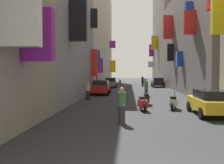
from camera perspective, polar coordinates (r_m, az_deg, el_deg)
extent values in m
plane|color=#2D2D30|center=(34.30, 5.02, -1.75)|extent=(140.00, 140.00, 0.00)
cube|color=purple|center=(10.67, -15.96, 9.85)|extent=(1.26, 0.53, 2.03)
cube|color=white|center=(9.23, -19.44, 14.51)|extent=(1.30, 0.49, 2.35)
cube|color=gray|center=(24.54, -13.89, 14.68)|extent=(6.00, 16.05, 15.40)
cube|color=black|center=(18.94, -7.40, 13.18)|extent=(1.24, 0.52, 2.89)
cube|color=black|center=(29.69, -3.90, 13.69)|extent=(0.73, 0.53, 2.07)
cube|color=red|center=(28.98, -3.92, 4.19)|extent=(0.72, 0.40, 2.99)
cube|color=blue|center=(30.20, -3.45, 4.98)|extent=(0.90, 0.44, 2.03)
cube|color=#BCB29E|center=(48.61, -4.98, 10.70)|extent=(6.00, 33.31, 19.08)
cube|color=purple|center=(34.43, -2.66, 3.61)|extent=(0.79, 0.61, 1.90)
cube|color=purple|center=(57.44, 0.10, 8.20)|extent=(1.30, 0.38, 1.56)
cube|color=yellow|center=(58.49, 0.16, 3.44)|extent=(1.26, 0.45, 2.62)
cube|color=yellow|center=(15.85, 23.34, 14.72)|extent=(1.36, 0.46, 2.88)
cube|color=slate|center=(32.71, 19.51, 8.69)|extent=(6.00, 24.93, 12.26)
cube|color=red|center=(24.58, 16.53, 12.36)|extent=(0.98, 0.57, 2.07)
cube|color=red|center=(36.26, 12.08, 11.59)|extent=(1.26, 0.65, 3.09)
cube|color=black|center=(34.95, 12.63, 6.31)|extent=(0.82, 0.35, 2.24)
cube|color=blue|center=(29.56, 14.46, 4.90)|extent=(0.61, 0.62, 1.65)
cube|color=blue|center=(25.85, 16.35, 14.06)|extent=(0.66, 0.63, 2.19)
cube|color=slate|center=(55.18, 13.00, 9.84)|extent=(6.00, 20.47, 19.47)
cube|color=white|center=(63.80, 8.38, 3.86)|extent=(1.12, 0.44, 1.42)
cube|color=green|center=(62.53, 8.62, 7.27)|extent=(0.90, 0.49, 1.88)
cube|color=yellow|center=(54.09, 9.24, 8.51)|extent=(1.23, 0.48, 2.68)
cube|color=purple|center=(62.38, 8.56, 6.79)|extent=(1.03, 0.62, 2.70)
cube|color=#B21E1E|center=(27.55, -2.46, -1.39)|extent=(1.72, 4.11, 0.68)
cube|color=black|center=(27.72, -2.41, -0.15)|extent=(1.52, 2.30, 0.50)
cylinder|color=black|center=(26.15, -0.89, -2.33)|extent=(0.18, 0.60, 0.60)
cylinder|color=black|center=(26.34, -4.63, -2.31)|extent=(0.18, 0.60, 0.60)
cylinder|color=black|center=(28.85, -0.47, -1.90)|extent=(0.18, 0.60, 0.60)
cylinder|color=black|center=(29.02, -3.87, -1.88)|extent=(0.18, 0.60, 0.60)
cube|color=gold|center=(15.42, 20.86, -4.52)|extent=(1.81, 4.02, 0.63)
cube|color=black|center=(15.17, 21.12, -2.54)|extent=(1.59, 2.25, 0.48)
cylinder|color=black|center=(16.49, 16.46, -5.12)|extent=(0.18, 0.60, 0.60)
cylinder|color=black|center=(16.98, 22.44, -4.99)|extent=(0.18, 0.60, 0.60)
cylinder|color=black|center=(13.95, 18.90, -6.49)|extent=(0.18, 0.60, 0.60)
cube|color=black|center=(41.31, 9.96, -0.24)|extent=(1.67, 4.04, 0.64)
cube|color=black|center=(41.09, 10.00, 0.56)|extent=(1.47, 2.26, 0.53)
cylinder|color=black|center=(42.57, 8.64, -0.59)|extent=(0.18, 0.60, 0.60)
cylinder|color=black|center=(42.75, 10.88, -0.59)|extent=(0.18, 0.60, 0.60)
cylinder|color=black|center=(39.91, 8.98, -0.78)|extent=(0.18, 0.60, 0.60)
cylinder|color=black|center=(40.10, 11.36, -0.78)|extent=(0.18, 0.60, 0.60)
cube|color=slate|center=(39.89, -0.29, -0.33)|extent=(1.66, 3.92, 0.58)
cube|color=black|center=(40.06, -0.28, 0.51)|extent=(1.46, 2.20, 0.59)
cylinder|color=black|center=(38.56, 0.81, -0.86)|extent=(0.18, 0.60, 0.60)
cylinder|color=black|center=(38.68, -1.65, -0.85)|extent=(0.18, 0.60, 0.60)
cylinder|color=black|center=(41.14, 0.98, -0.66)|extent=(0.18, 0.60, 0.60)
cylinder|color=black|center=(41.25, -1.32, -0.65)|extent=(0.18, 0.60, 0.60)
cube|color=#287F3D|center=(54.38, 7.32, 0.20)|extent=(0.74, 1.27, 0.45)
cube|color=black|center=(54.16, 7.39, 0.52)|extent=(0.45, 0.62, 0.16)
cylinder|color=#4C4C51|center=(54.94, 7.12, 0.56)|extent=(0.13, 0.28, 0.68)
cylinder|color=black|center=(55.10, 7.07, 0.00)|extent=(0.22, 0.49, 0.48)
cylinder|color=black|center=(53.68, 7.57, -0.07)|extent=(0.22, 0.49, 0.48)
cube|color=silver|center=(17.01, 13.31, -4.31)|extent=(0.74, 1.15, 0.45)
cube|color=black|center=(16.78, 13.23, -3.35)|extent=(0.47, 0.63, 0.16)
cylinder|color=#4C4C51|center=(17.50, 13.56, -3.06)|extent=(0.14, 0.28, 0.68)
cylinder|color=black|center=(17.69, 13.60, -4.79)|extent=(0.24, 0.49, 0.48)
cylinder|color=black|center=(16.38, 12.99, -5.35)|extent=(0.24, 0.49, 0.48)
cube|color=#ADADB2|center=(49.15, 1.76, 0.00)|extent=(0.45, 1.06, 0.45)
cube|color=black|center=(48.94, 1.76, 0.35)|extent=(0.33, 0.56, 0.16)
cylinder|color=#4C4C51|center=(49.66, 1.77, 0.40)|extent=(0.06, 0.27, 0.68)
cylinder|color=black|center=(49.82, 1.78, -0.22)|extent=(0.11, 0.48, 0.48)
cylinder|color=black|center=(48.49, 1.75, -0.29)|extent=(0.11, 0.48, 0.48)
cube|color=red|center=(16.11, 6.74, -4.63)|extent=(0.59, 1.23, 0.45)
cube|color=black|center=(16.29, 6.60, -3.47)|extent=(0.39, 0.60, 0.16)
cylinder|color=#4C4C51|center=(15.50, 7.15, -3.69)|extent=(0.10, 0.28, 0.68)
cylinder|color=black|center=(15.42, 7.24, -5.78)|extent=(0.16, 0.49, 0.48)
cylinder|color=black|center=(16.86, 6.26, -5.09)|extent=(0.16, 0.49, 0.48)
cube|color=black|center=(19.00, 7.51, -3.58)|extent=(0.57, 1.23, 0.45)
cube|color=black|center=(18.74, 7.49, -2.73)|extent=(0.38, 0.59, 0.16)
cylinder|color=#4C4C51|center=(19.56, 7.59, -2.46)|extent=(0.09, 0.28, 0.68)
cylinder|color=black|center=(19.76, 7.60, -4.02)|extent=(0.15, 0.49, 0.48)
cylinder|color=black|center=(18.28, 7.41, -4.52)|extent=(0.15, 0.49, 0.48)
cylinder|color=black|center=(42.67, 6.69, -0.42)|extent=(0.43, 0.43, 0.83)
cylinder|color=black|center=(42.65, 6.69, 0.58)|extent=(0.51, 0.51, 0.66)
sphere|color=tan|center=(42.64, 6.69, 1.17)|extent=(0.22, 0.22, 0.22)
cylinder|color=#323232|center=(25.77, 7.49, -2.24)|extent=(0.45, 0.45, 0.76)
cylinder|color=#4C724C|center=(25.73, 7.49, -0.73)|extent=(0.53, 0.53, 0.60)
sphere|color=tan|center=(25.71, 7.50, 0.17)|extent=(0.21, 0.21, 0.21)
cylinder|color=#353535|center=(12.13, 2.15, -7.16)|extent=(0.41, 0.41, 0.81)
cylinder|color=#4C724C|center=(12.03, 2.15, -3.74)|extent=(0.49, 0.49, 0.64)
sphere|color=tan|center=(11.99, 2.16, -1.68)|extent=(0.22, 0.22, 0.22)
cylinder|color=#282828|center=(22.15, -5.26, -2.95)|extent=(0.41, 0.41, 0.77)
cylinder|color=#B2AD9E|center=(22.10, -5.26, -1.18)|extent=(0.49, 0.49, 0.61)
sphere|color=tan|center=(22.08, -5.27, -0.12)|extent=(0.21, 0.21, 0.21)
cylinder|color=#2D2D2D|center=(30.96, -3.36, 1.34)|extent=(0.12, 0.12, 3.80)
cube|color=black|center=(31.01, -3.37, 5.54)|extent=(0.26, 0.26, 0.75)
sphere|color=red|center=(30.88, -3.40, 6.02)|extent=(0.14, 0.14, 0.14)
sphere|color=orange|center=(30.87, -3.40, 5.56)|extent=(0.14, 0.14, 0.14)
sphere|color=green|center=(30.85, -3.40, 5.09)|extent=(0.14, 0.14, 0.14)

